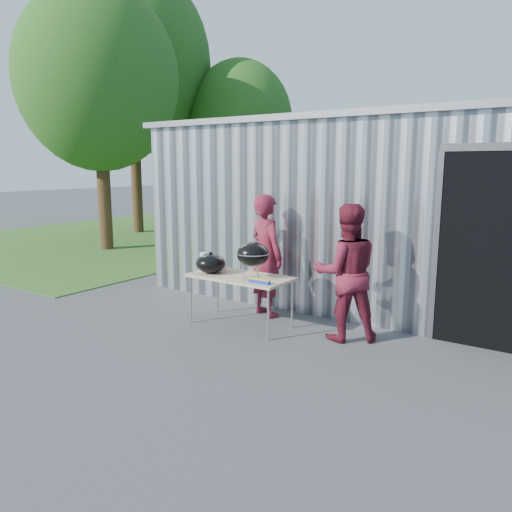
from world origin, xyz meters
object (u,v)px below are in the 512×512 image
Objects in this scene: kettle_grill at (253,249)px; person_bystander at (346,273)px; folding_table at (240,278)px; person_cook at (266,256)px.

person_bystander is at bearing 15.73° from kettle_grill.
folding_table is at bearing 174.19° from kettle_grill.
person_cook is (0.02, 0.65, 0.24)m from folding_table.
person_bystander reaches higher than kettle_grill.
person_cook reaches higher than person_bystander.
folding_table is 0.82× the size of person_bystander.
folding_table is 0.79× the size of person_cook.
folding_table is at bearing -24.05° from person_bystander.
kettle_grill is 0.51× the size of person_bystander.
kettle_grill is 1.34m from person_bystander.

